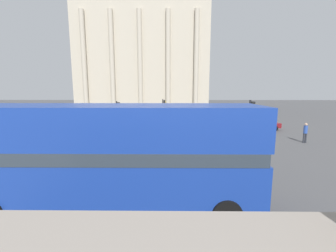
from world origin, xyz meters
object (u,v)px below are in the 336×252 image
car_silver (157,122)px  pedestrian_grey (229,153)px  traffic_light_near (250,122)px  pedestrian_red (133,115)px  car_maroon (259,124)px  double_decker_bus (114,153)px  traffic_light_far (163,110)px  traffic_light_mid (118,115)px  plaza_building_left (145,58)px  pedestrian_blue (305,131)px

car_silver → pedestrian_grey: size_ratio=2.39×
traffic_light_near → pedestrian_red: 20.63m
car_maroon → pedestrian_red: 16.77m
car_maroon → pedestrian_grey: size_ratio=2.39×
double_decker_bus → traffic_light_far: size_ratio=3.06×
traffic_light_mid → traffic_light_far: bearing=55.6°
traffic_light_near → car_silver: bearing=117.0°
traffic_light_far → plaza_building_left: bearing=101.3°
pedestrian_red → pedestrian_grey: (8.65, -19.37, 0.00)m
plaza_building_left → car_maroon: bearing=-56.8°
traffic_light_near → traffic_light_far: size_ratio=1.13×
traffic_light_mid → pedestrian_grey: size_ratio=2.04×
car_maroon → pedestrian_red: pedestrian_red is taller
car_silver → car_maroon: bearing=135.6°
plaza_building_left → pedestrian_grey: 40.02m
double_decker_bus → pedestrian_blue: (13.84, 11.17, -1.25)m
plaza_building_left → double_decker_bus: bearing=-85.2°
traffic_light_mid → plaza_building_left: bearing=91.6°
pedestrian_blue → double_decker_bus: bearing=-77.1°
plaza_building_left → traffic_light_far: 26.21m
car_silver → traffic_light_far: bearing=85.4°
traffic_light_mid → pedestrian_blue: 16.59m
traffic_light_near → pedestrian_blue: bearing=37.6°
plaza_building_left → car_silver: (4.01, -22.93, -10.62)m
double_decker_bus → traffic_light_near: 9.38m
double_decker_bus → car_maroon: double_decker_bus is taller
traffic_light_mid → pedestrian_grey: 11.25m
double_decker_bus → plaza_building_left: bearing=93.7°
car_maroon → pedestrian_red: (-15.63, 6.07, 0.31)m
traffic_light_mid → car_silver: bearing=65.7°
traffic_light_mid → traffic_light_far: (3.97, 5.80, -0.04)m
car_silver → pedestrian_red: bearing=-89.4°
traffic_light_mid → car_silver: traffic_light_mid is taller
plaza_building_left → pedestrian_grey: size_ratio=15.06×
car_silver → pedestrian_blue: 15.52m
double_decker_bus → pedestrian_grey: size_ratio=6.12×
pedestrian_grey → traffic_light_mid: bearing=52.5°
traffic_light_mid → pedestrian_grey: traffic_light_mid is taller
traffic_light_far → car_silver: size_ratio=0.84×
traffic_light_mid → pedestrian_red: bearing=92.6°
traffic_light_mid → car_maroon: traffic_light_mid is taller
traffic_light_near → pedestrian_red: (-10.37, 17.76, -1.57)m
car_maroon → double_decker_bus: bearing=176.4°
traffic_light_near → pedestrian_grey: (-1.72, -1.60, -1.56)m
traffic_light_mid → pedestrian_blue: size_ratio=2.05×
traffic_light_far → car_silver: (-0.79, 1.21, -1.60)m
plaza_building_left → car_silver: 25.58m
pedestrian_grey → traffic_light_near: bearing=-41.2°
traffic_light_mid → traffic_light_far: size_ratio=1.02×
plaza_building_left → car_maroon: plaza_building_left is taller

